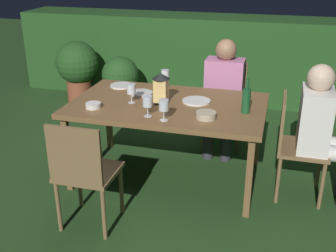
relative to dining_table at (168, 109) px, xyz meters
name	(u,v)px	position (x,y,z in m)	size (l,w,h in m)	color
ground_plane	(168,176)	(0.00, 0.00, -0.67)	(16.00, 16.00, 0.00)	#26471E
dining_table	(168,109)	(0.00, 0.00, 0.00)	(1.67, 1.03, 0.72)	brown
chair_side_left_a	(84,170)	(-0.38, -0.90, -0.19)	(0.42, 0.40, 0.87)	brown
chair_side_right_b	(225,99)	(0.38, 0.90, -0.19)	(0.42, 0.40, 0.87)	brown
person_in_pink	(223,91)	(0.38, 0.71, -0.03)	(0.38, 0.47, 1.15)	#C675A3
chair_head_far	(295,142)	(1.08, 0.00, -0.19)	(0.40, 0.42, 0.87)	brown
person_in_cream	(322,128)	(1.28, 0.00, -0.03)	(0.48, 0.38, 1.15)	white
lantern_centerpiece	(161,87)	(-0.06, -0.01, 0.20)	(0.15, 0.15, 0.27)	black
green_bottle_on_table	(246,100)	(0.67, -0.05, 0.16)	(0.07, 0.07, 0.29)	#195128
wine_glass_a	(165,75)	(-0.15, 0.43, 0.17)	(0.08, 0.08, 0.17)	silver
wine_glass_b	(131,90)	(-0.31, -0.08, 0.17)	(0.08, 0.08, 0.17)	silver
wine_glass_c	(164,106)	(0.08, -0.40, 0.17)	(0.08, 0.08, 0.17)	silver
wine_glass_d	(148,102)	(-0.07, -0.35, 0.17)	(0.08, 0.08, 0.17)	silver
plate_a	(196,101)	(0.23, 0.10, 0.06)	(0.25, 0.25, 0.01)	white
plate_b	(122,85)	(-0.56, 0.34, 0.06)	(0.22, 0.22, 0.01)	white
plate_c	(141,93)	(-0.31, 0.18, 0.06)	(0.21, 0.21, 0.01)	silver
bowl_olives	(206,115)	(0.38, -0.26, 0.08)	(0.16, 0.16, 0.05)	#BCAD8E
bowl_bread	(93,105)	(-0.57, -0.29, 0.08)	(0.13, 0.13, 0.04)	silver
hedge_backdrop	(214,58)	(0.00, 2.41, -0.11)	(5.55, 0.71, 1.12)	#234C1E
potted_plant_by_hedge	(78,67)	(-1.75, 1.71, -0.19)	(0.57, 0.57, 0.83)	brown
potted_plant_corner	(120,78)	(-1.09, 1.62, -0.27)	(0.48, 0.48, 0.69)	brown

